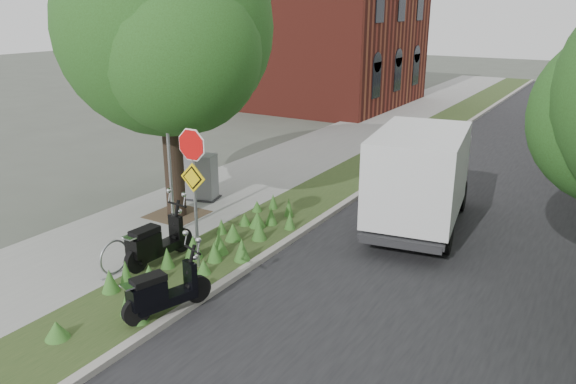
% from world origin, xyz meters
% --- Properties ---
extents(ground, '(120.00, 120.00, 0.00)m').
position_xyz_m(ground, '(0.00, 0.00, 0.00)').
color(ground, '#4C5147').
rests_on(ground, ground).
extents(sidewalk_near, '(3.50, 60.00, 0.12)m').
position_xyz_m(sidewalk_near, '(-4.25, 10.00, 0.06)').
color(sidewalk_near, gray).
rests_on(sidewalk_near, ground).
extents(verge, '(2.00, 60.00, 0.12)m').
position_xyz_m(verge, '(-1.50, 10.00, 0.06)').
color(verge, '#293F1B').
rests_on(verge, ground).
extents(kerb_near, '(0.20, 60.00, 0.13)m').
position_xyz_m(kerb_near, '(-0.50, 10.00, 0.07)').
color(kerb_near, '#9E9991').
rests_on(kerb_near, ground).
extents(road, '(7.00, 60.00, 0.01)m').
position_xyz_m(road, '(3.00, 10.00, 0.01)').
color(road, black).
rests_on(road, ground).
extents(street_tree_main, '(6.21, 5.54, 7.66)m').
position_xyz_m(street_tree_main, '(-4.08, 2.86, 4.80)').
color(street_tree_main, black).
rests_on(street_tree_main, ground).
extents(bare_post, '(0.08, 0.08, 4.00)m').
position_xyz_m(bare_post, '(-3.20, 1.80, 2.12)').
color(bare_post, '#A5A8AD').
rests_on(bare_post, ground).
extents(bike_hoop, '(0.06, 0.78, 0.77)m').
position_xyz_m(bike_hoop, '(-2.70, -0.60, 0.50)').
color(bike_hoop, '#A5A8AD').
rests_on(bike_hoop, ground).
extents(sign_assembly, '(0.94, 0.08, 3.22)m').
position_xyz_m(sign_assembly, '(-1.40, 0.58, 2.33)').
color(sign_assembly, '#A5A8AD').
rests_on(sign_assembly, ground).
extents(brick_building, '(9.40, 10.40, 8.30)m').
position_xyz_m(brick_building, '(-9.50, 22.00, 4.21)').
color(brick_building, maroon).
rests_on(brick_building, ground).
extents(scooter_near, '(0.47, 1.92, 0.92)m').
position_xyz_m(scooter_near, '(-2.31, 0.14, 0.56)').
color(scooter_near, black).
rests_on(scooter_near, ground).
extents(scooter_far, '(0.75, 1.76, 0.87)m').
position_xyz_m(scooter_far, '(-0.66, -1.41, 0.54)').
color(scooter_far, black).
rests_on(scooter_far, ground).
extents(box_truck, '(2.73, 5.29, 2.29)m').
position_xyz_m(box_truck, '(1.87, 5.61, 1.49)').
color(box_truck, '#262628').
rests_on(box_truck, ground).
extents(utility_cabinet, '(1.16, 0.92, 1.35)m').
position_xyz_m(utility_cabinet, '(-4.31, 4.22, 0.77)').
color(utility_cabinet, '#262628').
rests_on(utility_cabinet, ground).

